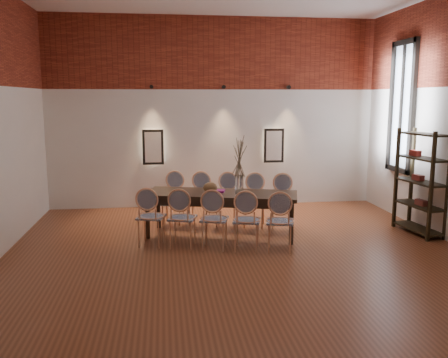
{
  "coord_description": "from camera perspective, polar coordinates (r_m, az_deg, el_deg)",
  "views": [
    {
      "loc": [
        -1.1,
        -6.62,
        2.32
      ],
      "look_at": [
        -0.14,
        0.74,
        1.05
      ],
      "focal_mm": 38.0,
      "sensor_mm": 36.0,
      "label": 1
    }
  ],
  "objects": [
    {
      "name": "spot_fixture_right",
      "position": [
        10.4,
        7.78,
        10.89
      ],
      "size": [
        0.08,
        0.1,
        0.08
      ],
      "primitive_type": "cylinder",
      "rotation": [
        1.57,
        0.0,
        0.0
      ],
      "color": "black",
      "rests_on": "wall_back"
    },
    {
      "name": "spot_fixture_left",
      "position": [
        10.04,
        -8.71,
        10.91
      ],
      "size": [
        0.08,
        0.1,
        0.08
      ],
      "primitive_type": "cylinder",
      "rotation": [
        1.57,
        0.0,
        0.0
      ],
      "color": "black",
      "rests_on": "wall_back"
    },
    {
      "name": "wall_back",
      "position": [
        10.23,
        -1.25,
        7.92
      ],
      "size": [
        7.0,
        0.1,
        4.0
      ],
      "primitive_type": "cube",
      "color": "silver",
      "rests_on": "ground"
    },
    {
      "name": "floor",
      "position": [
        7.1,
        1.94,
        -9.45
      ],
      "size": [
        7.0,
        7.0,
        0.02
      ],
      "primitive_type": "cube",
      "color": "brown",
      "rests_on": "ground"
    },
    {
      "name": "spot_fixture_mid",
      "position": [
        10.12,
        -0.03,
        11.01
      ],
      "size": [
        0.08,
        0.1,
        0.08
      ],
      "primitive_type": "cylinder",
      "rotation": [
        1.57,
        0.0,
        0.0
      ],
      "color": "black",
      "rests_on": "wall_back"
    },
    {
      "name": "chair_near_e",
      "position": [
        7.28,
        6.76,
        -5.07
      ],
      "size": [
        0.54,
        0.54,
        0.94
      ],
      "primitive_type": null,
      "rotation": [
        0.0,
        0.0,
        -0.27
      ],
      "color": "#E6A67E",
      "rests_on": "floor"
    },
    {
      "name": "chair_near_b",
      "position": [
        7.47,
        -5.02,
        -4.66
      ],
      "size": [
        0.54,
        0.54,
        0.94
      ],
      "primitive_type": null,
      "rotation": [
        0.0,
        0.0,
        -0.27
      ],
      "color": "#E6A67E",
      "rests_on": "floor"
    },
    {
      "name": "chair_far_d",
      "position": [
        8.64,
        3.64,
        -2.67
      ],
      "size": [
        0.54,
        0.54,
        0.94
      ],
      "primitive_type": null,
      "rotation": [
        0.0,
        0.0,
        2.87
      ],
      "color": "#E6A67E",
      "rests_on": "floor"
    },
    {
      "name": "wall_front",
      "position": [
        3.27,
        12.28,
        3.88
      ],
      "size": [
        7.0,
        0.1,
        4.0
      ],
      "primitive_type": "cube",
      "color": "silver",
      "rests_on": "ground"
    },
    {
      "name": "chair_near_c",
      "position": [
        7.38,
        -1.17,
        -4.82
      ],
      "size": [
        0.54,
        0.54,
        0.94
      ],
      "primitive_type": null,
      "rotation": [
        0.0,
        0.0,
        -0.27
      ],
      "color": "#E6A67E",
      "rests_on": "floor"
    },
    {
      "name": "book",
      "position": [
        8.04,
        -0.87,
        -1.44
      ],
      "size": [
        0.3,
        0.24,
        0.03
      ],
      "primitive_type": "cube",
      "rotation": [
        0.0,
        0.0,
        -0.27
      ],
      "color": "#801167",
      "rests_on": "dining_table"
    },
    {
      "name": "dining_table",
      "position": [
        8.06,
        -0.37,
        -4.26
      ],
      "size": [
        2.66,
        1.47,
        0.75
      ],
      "primitive_type": "cube",
      "rotation": [
        0.0,
        0.0,
        -0.27
      ],
      "color": "black",
      "rests_on": "floor"
    },
    {
      "name": "window_mullion",
      "position": [
        9.74,
        20.58,
        8.1
      ],
      "size": [
        0.06,
        0.06,
        2.4
      ],
      "primitive_type": "cube",
      "color": "black",
      "rests_on": "wall_right"
    },
    {
      "name": "bowl",
      "position": [
        7.94,
        -1.67,
        -1.04
      ],
      "size": [
        0.24,
        0.24,
        0.18
      ],
      "primitive_type": "ellipsoid",
      "color": "brown",
      "rests_on": "dining_table"
    },
    {
      "name": "chair_far_a",
      "position": [
        8.89,
        -6.18,
        -2.36
      ],
      "size": [
        0.54,
        0.54,
        0.94
      ],
      "primitive_type": null,
      "rotation": [
        0.0,
        0.0,
        2.87
      ],
      "color": "#E6A67E",
      "rests_on": "floor"
    },
    {
      "name": "vase",
      "position": [
        7.91,
        1.84,
        -0.64
      ],
      "size": [
        0.14,
        0.14,
        0.3
      ],
      "primitive_type": "cylinder",
      "color": "silver",
      "rests_on": "dining_table"
    },
    {
      "name": "chair_far_e",
      "position": [
        8.62,
        7.01,
        -2.76
      ],
      "size": [
        0.54,
        0.54,
        0.94
      ],
      "primitive_type": null,
      "rotation": [
        0.0,
        0.0,
        2.87
      ],
      "color": "#E6A67E",
      "rests_on": "floor"
    },
    {
      "name": "niche_right",
      "position": [
        10.4,
        5.98,
        4.03
      ],
      "size": [
        0.36,
        0.06,
        0.66
      ],
      "primitive_type": "cube",
      "color": "#FFEAC6",
      "rests_on": "wall_back"
    },
    {
      "name": "chair_near_d",
      "position": [
        7.31,
        2.77,
        -4.96
      ],
      "size": [
        0.54,
        0.54,
        0.94
      ],
      "primitive_type": null,
      "rotation": [
        0.0,
        0.0,
        -0.27
      ],
      "color": "#E6A67E",
      "rests_on": "floor"
    },
    {
      "name": "chair_far_c",
      "position": [
        8.7,
        0.31,
        -2.57
      ],
      "size": [
        0.54,
        0.54,
        0.94
      ],
      "primitive_type": null,
      "rotation": [
        0.0,
        0.0,
        2.87
      ],
      "color": "#E6A67E",
      "rests_on": "floor"
    },
    {
      "name": "window_frame",
      "position": [
        9.74,
        20.58,
        8.1
      ],
      "size": [
        0.08,
        0.9,
        2.5
      ],
      "primitive_type": "cube",
      "color": "black",
      "rests_on": "wall_right"
    },
    {
      "name": "brick_band_back",
      "position": [
        10.2,
        -1.23,
        14.94
      ],
      "size": [
        7.0,
        0.02,
        1.5
      ],
      "primitive_type": "cube",
      "color": "maroon",
      "rests_on": "ground"
    },
    {
      "name": "niche_left",
      "position": [
        10.12,
        -8.53,
        3.82
      ],
      "size": [
        0.36,
        0.06,
        0.66
      ],
      "primitive_type": "cube",
      "color": "#FFEAC6",
      "rests_on": "wall_back"
    },
    {
      "name": "window_glass",
      "position": [
        9.75,
        20.69,
        8.09
      ],
      "size": [
        0.02,
        0.78,
        2.38
      ],
      "primitive_type": "cube",
      "color": "silver",
      "rests_on": "wall_right"
    },
    {
      "name": "dried_branches",
      "position": [
        7.84,
        1.86,
        2.6
      ],
      "size": [
        0.5,
        0.5,
        0.7
      ],
      "primitive_type": null,
      "color": "brown",
      "rests_on": "vase"
    },
    {
      "name": "shelving_rack",
      "position": [
        8.79,
        22.61,
        -0.34
      ],
      "size": [
        0.5,
        1.04,
        1.8
      ],
      "primitive_type": null,
      "rotation": [
        0.0,
        0.0,
        0.13
      ],
      "color": "black",
      "rests_on": "floor"
    },
    {
      "name": "chair_far_b",
      "position": [
        8.78,
        -2.97,
        -2.47
      ],
      "size": [
        0.54,
        0.54,
        0.94
      ],
      "primitive_type": null,
      "rotation": [
        0.0,
        0.0,
        2.87
      ],
      "color": "#E6A67E",
      "rests_on": "floor"
    },
    {
      "name": "chair_near_a",
      "position": [
        7.6,
        -8.75,
        -4.49
      ],
      "size": [
        0.54,
        0.54,
        0.94
      ],
      "primitive_type": null,
      "rotation": [
        0.0,
        0.0,
        -0.27
      ],
      "color": "#E6A67E",
      "rests_on": "floor"
    }
  ]
}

